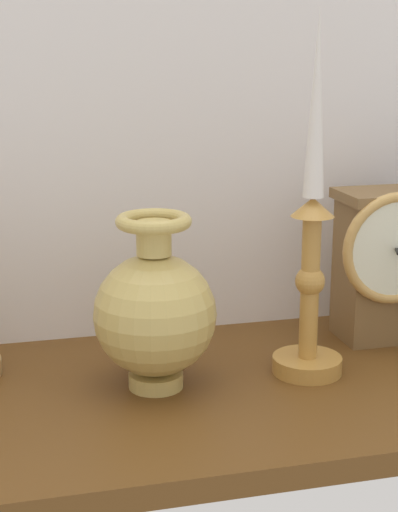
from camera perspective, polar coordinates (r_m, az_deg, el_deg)
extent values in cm
cube|color=brown|center=(86.16, -0.08, -9.83)|extent=(100.00, 36.00, 2.40)
cube|color=white|center=(96.39, -2.87, 13.47)|extent=(120.00, 2.00, 65.00)
cube|color=brown|center=(98.86, 12.46, -0.99)|extent=(8.90, 7.15, 16.78)
cube|color=brown|center=(96.86, 12.76, 4.13)|extent=(9.97, 8.01, 1.20)
torus|color=tan|center=(94.53, 13.66, 0.52)|extent=(13.05, 1.19, 13.05)
cylinder|color=#EBECCF|center=(94.45, 13.68, 0.50)|extent=(10.91, 0.40, 10.91)
cube|color=black|center=(94.19, 13.77, 0.46)|extent=(2.09, 4.08, 0.30)
cylinder|color=#B9833A|center=(89.41, 7.58, -7.55)|extent=(7.51, 7.51, 1.80)
cylinder|color=#B9833A|center=(86.51, 7.78, -2.25)|extent=(1.98, 1.98, 15.49)
sphere|color=#B9833A|center=(86.29, 7.80, -1.76)|extent=(3.18, 3.18, 3.18)
cone|color=#B9833A|center=(84.38, 7.98, 3.44)|extent=(4.55, 4.55, 2.00)
cone|color=silver|center=(82.99, 8.24, 10.53)|extent=(2.18, 2.18, 18.91)
cylinder|color=tan|center=(85.30, -3.04, -8.64)|extent=(5.66, 5.66, 1.60)
sphere|color=tan|center=(82.73, -3.11, -4.13)|extent=(12.59, 12.59, 12.59)
cylinder|color=tan|center=(80.50, -3.19, 1.26)|extent=(3.52, 3.52, 3.41)
torus|color=tan|center=(80.12, -3.20, 2.45)|extent=(7.60, 7.60, 1.37)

